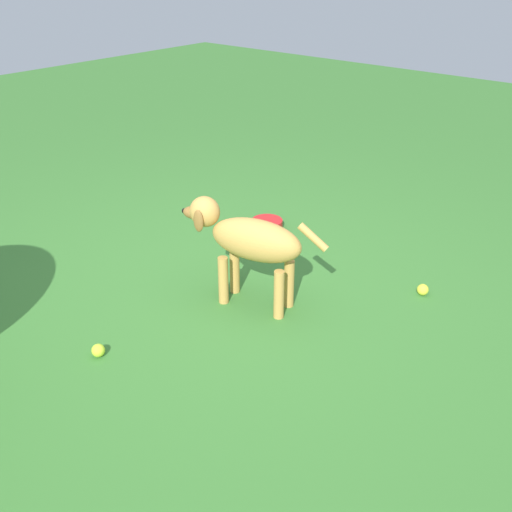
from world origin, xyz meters
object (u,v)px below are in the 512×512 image
at_px(tennis_ball_0, 423,290).
at_px(water_bowl, 267,224).
at_px(dog, 248,240).
at_px(tennis_ball_1, 98,350).

height_order(tennis_ball_0, water_bowl, tennis_ball_0).
bearing_deg(dog, tennis_ball_0, -148.88).
relative_size(tennis_ball_1, water_bowl, 0.30).
distance_m(dog, tennis_ball_0, 1.06).
bearing_deg(tennis_ball_1, dog, -14.95).
relative_size(dog, tennis_ball_1, 12.86).
distance_m(dog, water_bowl, 1.06).
height_order(tennis_ball_1, water_bowl, tennis_ball_1).
xyz_separation_m(tennis_ball_0, tennis_ball_1, (-1.56, 0.94, 0.00)).
distance_m(tennis_ball_1, water_bowl, 1.72).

